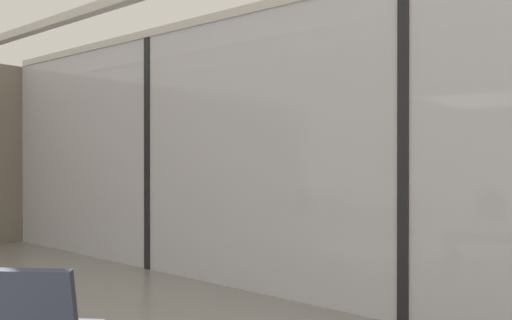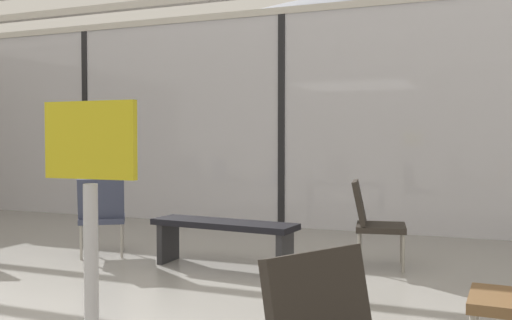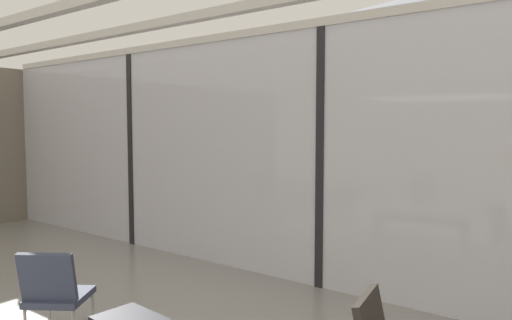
% 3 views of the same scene
% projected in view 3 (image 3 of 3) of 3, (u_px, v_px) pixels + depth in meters
% --- Properties ---
extents(glass_curtain_wall, '(14.00, 0.08, 3.09)m').
position_uv_depth(glass_curtain_wall, '(322.00, 159.00, 5.58)').
color(glass_curtain_wall, silver).
rests_on(glass_curtain_wall, ground).
extents(window_mullion_0, '(0.10, 0.12, 3.09)m').
position_uv_depth(window_mullion_0, '(133.00, 150.00, 7.68)').
color(window_mullion_0, black).
rests_on(window_mullion_0, ground).
extents(window_mullion_1, '(0.10, 0.12, 3.09)m').
position_uv_depth(window_mullion_1, '(322.00, 159.00, 5.58)').
color(window_mullion_1, black).
rests_on(window_mullion_1, ground).
extents(parked_airplane, '(14.60, 4.42, 4.42)m').
position_uv_depth(parked_airplane, '(471.00, 111.00, 8.60)').
color(parked_airplane, '#B2BCD6').
rests_on(parked_airplane, ground).
extents(lounge_chair_3, '(0.69, 0.70, 0.87)m').
position_uv_depth(lounge_chair_3, '(55.00, 290.00, 4.14)').
color(lounge_chair_3, '#33384C').
rests_on(lounge_chair_3, ground).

